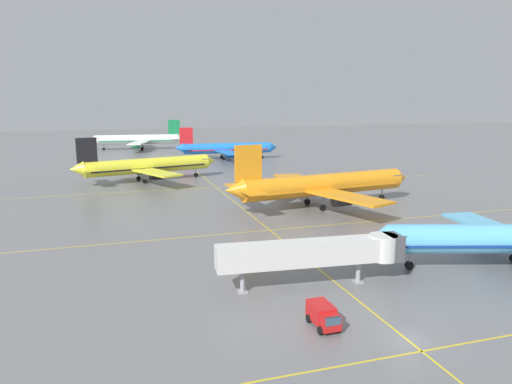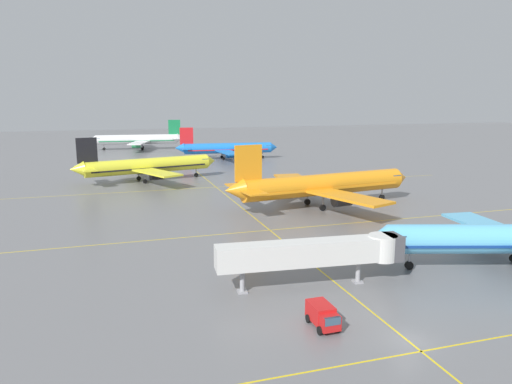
# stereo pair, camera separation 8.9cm
# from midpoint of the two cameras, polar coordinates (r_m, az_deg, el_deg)

# --- Properties ---
(ground_plane) EXTENTS (600.00, 600.00, 0.00)m
(ground_plane) POSITION_cam_midpoint_polar(r_m,az_deg,el_deg) (47.15, 17.55, -16.42)
(ground_plane) COLOR slate
(airliner_second_row) EXTENTS (41.75, 35.72, 12.98)m
(airliner_second_row) POSITION_cam_midpoint_polar(r_m,az_deg,el_deg) (95.46, 7.89, 0.83)
(airliner_second_row) COLOR orange
(airliner_second_row) RESTS_ON ground
(airliner_third_row) EXTENTS (37.96, 32.28, 11.91)m
(airliner_third_row) POSITION_cam_midpoint_polar(r_m,az_deg,el_deg) (126.66, -12.78, 3.04)
(airliner_third_row) COLOR yellow
(airliner_third_row) RESTS_ON ground
(airliner_far_left_stand) EXTENTS (36.06, 30.92, 11.20)m
(airliner_far_left_stand) POSITION_cam_midpoint_polar(r_m,az_deg,el_deg) (168.67, -3.50, 5.19)
(airliner_far_left_stand) COLOR blue
(airliner_far_left_stand) RESTS_ON ground
(airliner_far_right_stand) EXTENTS (38.93, 33.39, 12.10)m
(airliner_far_right_stand) POSITION_cam_midpoint_polar(r_m,az_deg,el_deg) (205.72, -13.75, 6.06)
(airliner_far_right_stand) COLOR white
(airliner_far_right_stand) RESTS_ON ground
(taxiway_markings) EXTENTS (123.61, 132.33, 0.01)m
(taxiway_markings) POSITION_cam_midpoint_polar(r_m,az_deg,el_deg) (79.08, 1.67, -4.54)
(taxiway_markings) COLOR yellow
(taxiway_markings) RESTS_ON ground
(service_truck_red_van) EXTENTS (2.23, 4.15, 2.10)m
(service_truck_red_van) POSITION_cam_midpoint_polar(r_m,az_deg,el_deg) (47.36, 8.00, -14.26)
(service_truck_red_van) COLOR red
(service_truck_red_van) RESTS_ON ground
(jet_bridge) EXTENTS (22.01, 4.72, 5.58)m
(jet_bridge) POSITION_cam_midpoint_polar(r_m,az_deg,el_deg) (55.85, 8.02, -7.05)
(jet_bridge) COLOR silver
(jet_bridge) RESTS_ON ground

